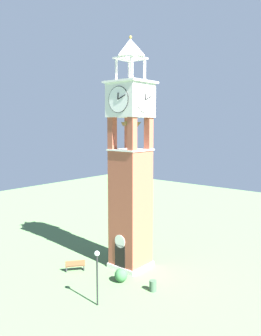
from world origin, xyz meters
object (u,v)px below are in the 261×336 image
Objects in this scene: park_bench at (75,265)px; trash_bin at (153,286)px; clock_tower at (130,173)px; lamp_post at (97,268)px.

park_bench reaches higher than trash_bin.
clock_tower is at bearing 149.99° from trash_bin.
clock_tower is 23.88× the size of trash_bin.
lamp_post is 4.89m from trash_bin.
lamp_post is (5.33, -2.66, 2.16)m from park_bench.
clock_tower is 8.94m from park_bench.
clock_tower is 12.45× the size of park_bench.
lamp_post is (2.47, -6.40, -5.44)m from clock_tower.
park_bench is at bearing 153.50° from lamp_post.
lamp_post is 4.75× the size of trash_bin.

